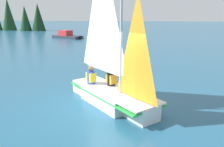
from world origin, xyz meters
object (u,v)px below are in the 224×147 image
sailor_helm (111,81)px  motorboat_distant (67,36)px  sailboat_main (111,81)px  sailor_crew (91,80)px

sailor_helm → motorboat_distant: sailor_helm is taller
sailboat_main → motorboat_distant: 24.04m
sailor_crew → motorboat_distant: 23.12m
sailor_crew → motorboat_distant: sailor_crew is taller
motorboat_distant → sailboat_main: bearing=136.8°
sailboat_main → sailor_crew: size_ratio=4.70×
sailor_helm → motorboat_distant: (-10.35, 21.13, -0.26)m
sailboat_main → sailor_crew: (-0.89, 0.59, -0.19)m
sailboat_main → motorboat_distant: bearing=159.3°
sailor_helm → sailor_crew: bearing=-141.9°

